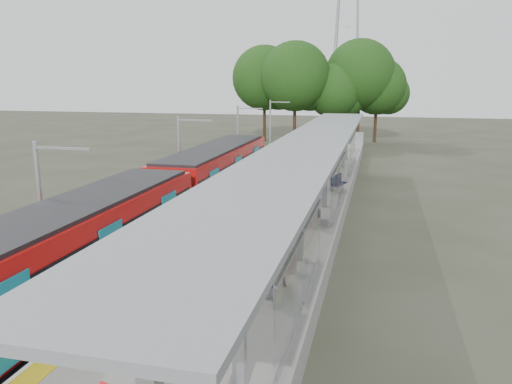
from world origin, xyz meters
TOP-DOWN VIEW (x-y plane):
  - trackbed at (-4.50, 20.00)m, footprint 3.00×70.00m
  - platform at (0.00, 20.00)m, footprint 6.00×50.00m
  - tactile_strip at (-2.55, 20.00)m, footprint 0.60×50.00m
  - end_fence at (0.00, 44.95)m, footprint 6.00×0.10m
  - train at (-4.50, 13.00)m, footprint 2.74×27.60m
  - canopy at (1.61, 16.19)m, footprint 3.27×38.00m
  - pylon at (-1.00, 73.00)m, footprint 8.00×4.00m
  - tree_cluster at (-2.22, 52.76)m, footprint 20.45×11.87m
  - catenary_masts at (-6.22, 19.00)m, footprint 2.08×48.16m
  - bench_near at (1.61, 7.12)m, footprint 0.92×1.53m
  - bench_mid at (1.83, 15.05)m, footprint 0.60×1.42m
  - bench_far at (2.37, 21.86)m, footprint 0.85×1.49m
  - info_pillar_far at (1.77, 25.89)m, footprint 0.44×0.44m
  - litter_bin at (1.89, 8.72)m, footprint 0.50×0.50m

SIDE VIEW (x-z plane):
  - trackbed at x=-4.50m, z-range 0.00..0.24m
  - platform at x=0.00m, z-range 0.00..1.00m
  - tactile_strip at x=-2.55m, z-range 1.00..1.02m
  - litter_bin at x=1.89m, z-range 1.00..1.84m
  - bench_mid at x=1.83m, z-range 1.03..1.97m
  - bench_far at x=2.37m, z-range 1.03..2.00m
  - bench_near at x=1.61m, z-range 1.03..2.03m
  - end_fence at x=0.00m, z-range 1.00..2.20m
  - info_pillar_far at x=1.77m, z-range 0.87..2.83m
  - train at x=-4.50m, z-range 0.24..3.86m
  - catenary_masts at x=-6.22m, z-range 0.21..5.61m
  - canopy at x=1.61m, z-range 2.37..6.03m
  - tree_cluster at x=-2.22m, z-range 1.40..13.49m
  - pylon at x=-1.00m, z-range 0.00..38.00m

